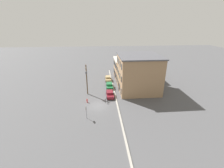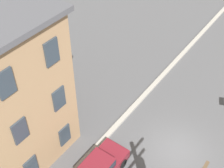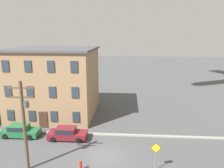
% 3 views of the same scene
% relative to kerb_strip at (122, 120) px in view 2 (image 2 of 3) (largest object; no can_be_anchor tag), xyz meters
% --- Properties ---
extents(ground_plane, '(200.00, 200.00, 0.00)m').
position_rel_kerb_strip_xyz_m(ground_plane, '(0.00, -4.50, -0.08)').
color(ground_plane, '#4C4C4F').
extents(kerb_strip, '(56.00, 0.36, 0.16)m').
position_rel_kerb_strip_xyz_m(kerb_strip, '(0.00, 0.00, 0.00)').
color(kerb_strip, '#9E998E').
rests_on(kerb_strip, ground_plane).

